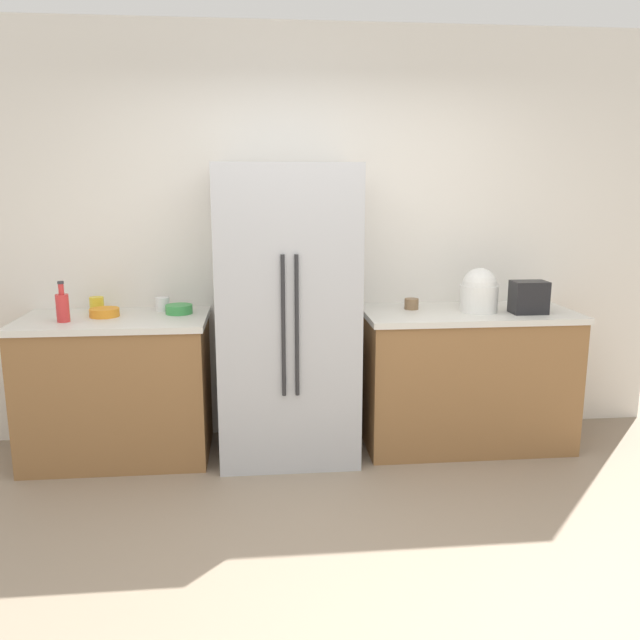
% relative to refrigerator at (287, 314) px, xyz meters
% --- Properties ---
extents(ground_plane, '(10.11, 10.11, 0.00)m').
position_rel_refrigerator_xyz_m(ground_plane, '(0.19, -1.43, -0.94)').
color(ground_plane, gray).
extents(kitchen_back_panel, '(5.06, 0.10, 2.80)m').
position_rel_refrigerator_xyz_m(kitchen_back_panel, '(0.19, 0.43, 0.46)').
color(kitchen_back_panel, silver).
rests_on(kitchen_back_panel, ground_plane).
extents(counter_left, '(1.18, 0.69, 0.93)m').
position_rel_refrigerator_xyz_m(counter_left, '(-1.11, 0.04, -0.47)').
color(counter_left, olive).
rests_on(counter_left, ground_plane).
extents(counter_right, '(1.41, 0.69, 0.93)m').
position_rel_refrigerator_xyz_m(counter_right, '(1.22, 0.04, -0.47)').
color(counter_right, olive).
rests_on(counter_right, ground_plane).
extents(refrigerator, '(0.88, 0.74, 1.89)m').
position_rel_refrigerator_xyz_m(refrigerator, '(0.00, 0.00, 0.00)').
color(refrigerator, '#B2B5BA').
rests_on(refrigerator, ground_plane).
extents(toaster, '(0.23, 0.15, 0.21)m').
position_rel_refrigerator_xyz_m(toaster, '(1.58, -0.08, 0.10)').
color(toaster, black).
rests_on(toaster, counter_right).
extents(rice_cooker, '(0.25, 0.25, 0.29)m').
position_rel_refrigerator_xyz_m(rice_cooker, '(1.27, 0.00, 0.13)').
color(rice_cooker, white).
rests_on(rice_cooker, counter_right).
extents(bottle_a, '(0.08, 0.08, 0.25)m').
position_rel_refrigerator_xyz_m(bottle_a, '(-1.38, -0.06, 0.09)').
color(bottle_a, red).
rests_on(bottle_a, counter_left).
extents(cup_a, '(0.10, 0.10, 0.07)m').
position_rel_refrigerator_xyz_m(cup_a, '(0.85, 0.13, 0.03)').
color(cup_a, brown).
rests_on(cup_a, counter_right).
extents(cup_b, '(0.09, 0.09, 0.10)m').
position_rel_refrigerator_xyz_m(cup_b, '(-1.25, 0.24, 0.04)').
color(cup_b, yellow).
rests_on(cup_b, counter_left).
extents(cup_c, '(0.09, 0.09, 0.09)m').
position_rel_refrigerator_xyz_m(cup_c, '(-0.82, 0.23, 0.04)').
color(cup_c, white).
rests_on(cup_c, counter_left).
extents(bowl_a, '(0.19, 0.19, 0.05)m').
position_rel_refrigerator_xyz_m(bowl_a, '(-1.16, 0.08, 0.02)').
color(bowl_a, orange).
rests_on(bowl_a, counter_left).
extents(bowl_b, '(0.17, 0.17, 0.06)m').
position_rel_refrigerator_xyz_m(bowl_b, '(-0.70, 0.13, 0.02)').
color(bowl_b, green).
rests_on(bowl_b, counter_left).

